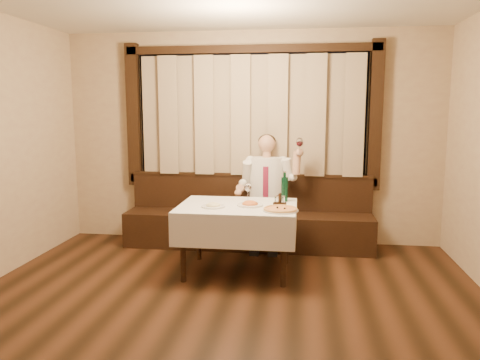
# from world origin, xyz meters

# --- Properties ---
(room) EXTENTS (5.01, 6.01, 2.81)m
(room) POSITION_xyz_m (-0.00, 0.97, 1.50)
(room) COLOR black
(room) RESTS_ON ground
(banquette) EXTENTS (3.20, 0.61, 0.94)m
(banquette) POSITION_xyz_m (0.00, 2.72, 0.31)
(banquette) COLOR black
(banquette) RESTS_ON ground
(dining_table) EXTENTS (1.27, 0.97, 0.76)m
(dining_table) POSITION_xyz_m (0.00, 1.70, 0.65)
(dining_table) COLOR black
(dining_table) RESTS_ON ground
(pizza) EXTENTS (0.37, 0.37, 0.04)m
(pizza) POSITION_xyz_m (0.48, 1.46, 0.77)
(pizza) COLOR white
(pizza) RESTS_ON dining_table
(pasta_red) EXTENTS (0.28, 0.28, 0.10)m
(pasta_red) POSITION_xyz_m (0.14, 1.67, 0.80)
(pasta_red) COLOR white
(pasta_red) RESTS_ON dining_table
(pasta_cream) EXTENTS (0.25, 0.25, 0.09)m
(pasta_cream) POSITION_xyz_m (-0.24, 1.55, 0.79)
(pasta_cream) COLOR white
(pasta_cream) RESTS_ON dining_table
(green_bottle) EXTENTS (0.07, 0.07, 0.34)m
(green_bottle) POSITION_xyz_m (0.50, 1.97, 0.90)
(green_bottle) COLOR #115232
(green_bottle) RESTS_ON dining_table
(table_wine_glass) EXTENTS (0.08, 0.08, 0.21)m
(table_wine_glass) POSITION_xyz_m (0.09, 1.89, 0.91)
(table_wine_glass) COLOR white
(table_wine_glass) RESTS_ON dining_table
(cruet_caddy) EXTENTS (0.14, 0.09, 0.14)m
(cruet_caddy) POSITION_xyz_m (0.46, 1.68, 0.81)
(cruet_caddy) COLOR black
(cruet_caddy) RESTS_ON dining_table
(seated_man) EXTENTS (0.82, 0.61, 1.47)m
(seated_man) POSITION_xyz_m (0.24, 2.63, 0.85)
(seated_man) COLOR black
(seated_man) RESTS_ON ground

